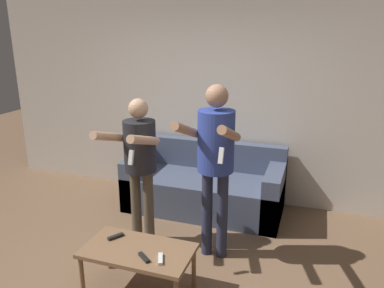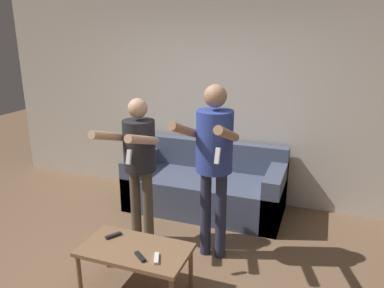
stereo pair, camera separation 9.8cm
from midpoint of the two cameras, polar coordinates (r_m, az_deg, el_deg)
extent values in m
cube|color=silver|center=(5.00, 2.62, 6.76)|extent=(6.40, 0.06, 2.70)
cube|color=#4C5670|center=(4.86, 1.25, -7.47)|extent=(1.97, 0.88, 0.45)
cube|color=#4C5670|center=(5.03, 2.52, -1.55)|extent=(1.97, 0.16, 0.38)
cube|color=#4C5670|center=(5.13, -8.24, -5.02)|extent=(0.20, 0.88, 0.66)
cube|color=#4C5670|center=(4.65, 11.79, -7.60)|extent=(0.20, 0.88, 0.66)
cylinder|color=brown|center=(4.15, -9.19, -9.21)|extent=(0.11, 0.11, 0.83)
cylinder|color=brown|center=(4.09, -7.31, -9.56)|extent=(0.11, 0.11, 0.83)
cylinder|color=#232328|center=(3.87, -8.68, -0.29)|extent=(0.33, 0.33, 0.53)
sphere|color=tan|center=(3.78, -8.94, 5.38)|extent=(0.20, 0.20, 0.20)
cylinder|color=tan|center=(3.70, -13.25, 1.09)|extent=(0.08, 0.56, 0.24)
cylinder|color=tan|center=(3.52, -8.09, 0.58)|extent=(0.08, 0.56, 0.24)
cube|color=white|center=(3.32, -10.11, -2.03)|extent=(0.04, 0.07, 0.13)
cylinder|color=#282D47|center=(3.85, 1.56, -10.38)|extent=(0.11, 0.11, 0.93)
cylinder|color=#282D47|center=(3.81, 3.88, -10.72)|extent=(0.11, 0.11, 0.93)
cylinder|color=#2D429E|center=(3.54, 2.88, 0.44)|extent=(0.35, 0.35, 0.59)
sphere|color=#A87A5B|center=(3.45, 2.98, 7.33)|extent=(0.21, 0.21, 0.21)
cylinder|color=#A87A5B|center=(3.30, -1.73, 2.14)|extent=(0.08, 0.59, 0.28)
cylinder|color=#A87A5B|center=(3.19, 4.90, 1.55)|extent=(0.08, 0.59, 0.28)
cube|color=white|center=(2.96, 3.51, -1.77)|extent=(0.04, 0.07, 0.13)
cube|color=#846042|center=(3.39, -9.09, -15.76)|extent=(0.95, 0.52, 0.04)
cylinder|color=#846042|center=(3.56, -17.21, -18.77)|extent=(0.04, 0.04, 0.39)
cylinder|color=#846042|center=(3.85, -13.33, -15.44)|extent=(0.04, 0.04, 0.39)
cylinder|color=#846042|center=(3.52, -0.57, -18.32)|extent=(0.04, 0.04, 0.39)
cube|color=black|center=(3.24, -8.25, -16.73)|extent=(0.14, 0.12, 0.02)
cube|color=white|center=(3.21, -5.76, -17.02)|extent=(0.09, 0.15, 0.02)
cube|color=black|center=(3.56, -12.35, -13.61)|extent=(0.11, 0.15, 0.02)
camera|label=1|loc=(0.05, -90.68, -0.21)|focal=35.00mm
camera|label=2|loc=(0.05, 89.32, 0.21)|focal=35.00mm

